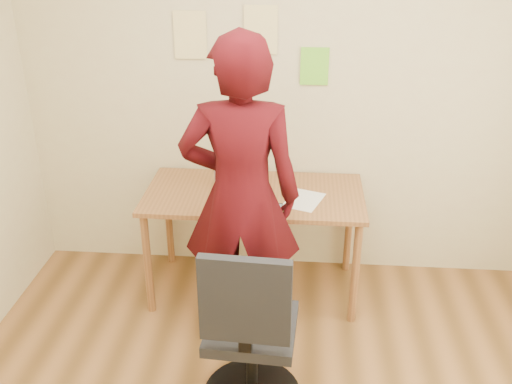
# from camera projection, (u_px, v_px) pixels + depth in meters

# --- Properties ---
(room) EXTENTS (3.58, 3.58, 2.78)m
(room) POSITION_uv_depth(u_px,v_px,m) (266.00, 206.00, 2.14)
(room) COLOR brown
(room) RESTS_ON ground
(desk) EXTENTS (1.40, 0.70, 0.74)m
(desk) POSITION_uv_depth(u_px,v_px,m) (254.00, 204.00, 3.69)
(desk) COLOR #915C32
(desk) RESTS_ON ground
(laptop) EXTENTS (0.35, 0.32, 0.23)m
(laptop) POSITION_uv_depth(u_px,v_px,m) (239.00, 185.00, 3.65)
(laptop) COLOR #BABAC2
(laptop) RESTS_ON desk
(paper_sheet) EXTENTS (0.28, 0.34, 0.00)m
(paper_sheet) POSITION_uv_depth(u_px,v_px,m) (304.00, 200.00, 3.56)
(paper_sheet) COLOR white
(paper_sheet) RESTS_ON desk
(phone) EXTENTS (0.06, 0.11, 0.01)m
(phone) POSITION_uv_depth(u_px,v_px,m) (278.00, 208.00, 3.45)
(phone) COLOR black
(phone) RESTS_ON desk
(wall_note_left) EXTENTS (0.21, 0.00, 0.30)m
(wall_note_left) POSITION_uv_depth(u_px,v_px,m) (190.00, 35.00, 3.61)
(wall_note_left) COLOR #F3DE91
(wall_note_left) RESTS_ON room
(wall_note_mid) EXTENTS (0.21, 0.00, 0.30)m
(wall_note_mid) POSITION_uv_depth(u_px,v_px,m) (261.00, 30.00, 3.56)
(wall_note_mid) COLOR #F3DE91
(wall_note_mid) RESTS_ON room
(wall_note_right) EXTENTS (0.18, 0.00, 0.24)m
(wall_note_right) POSITION_uv_depth(u_px,v_px,m) (314.00, 66.00, 3.63)
(wall_note_right) COLOR #78E032
(wall_note_right) RESTS_ON room
(office_chair) EXTENTS (0.52, 0.52, 1.00)m
(office_chair) POSITION_uv_depth(u_px,v_px,m) (250.00, 342.00, 2.83)
(office_chair) COLOR black
(office_chair) RESTS_ON ground
(person) EXTENTS (0.69, 0.47, 1.85)m
(person) POSITION_uv_depth(u_px,v_px,m) (241.00, 198.00, 3.16)
(person) COLOR #3E080D
(person) RESTS_ON ground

